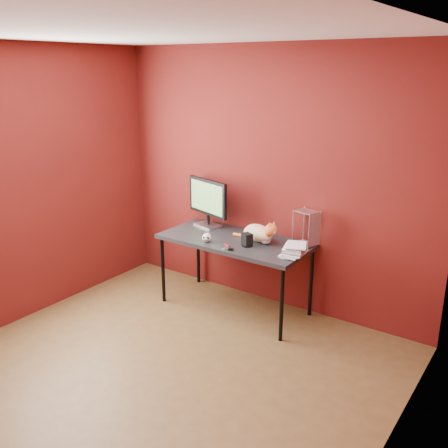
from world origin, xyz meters
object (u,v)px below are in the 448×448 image
Objects in this scene: desk at (235,244)px; cat at (259,233)px; speaker at (247,240)px; monitor at (208,200)px; skull_mug at (207,238)px; book_stack at (288,191)px.

cat reaches higher than desk.
monitor is at bearing 179.28° from speaker.
speaker is (0.38, 0.13, 0.01)m from skull_mug.
book_stack reaches higher than cat.
skull_mug is (-0.40, -0.31, -0.04)m from cat.
speaker is at bearing -5.49° from skull_mug.
cat is at bearing 157.68° from book_stack.
book_stack is (1.07, -0.26, 0.31)m from monitor.
cat is (0.70, -0.11, -0.20)m from monitor.
speaker reaches higher than skull_mug.
monitor reaches higher than speaker.
desk is at bearing 28.26° from skull_mug.
book_stack reaches higher than speaker.
book_stack is at bearing -13.26° from skull_mug.
book_stack is (0.78, 0.15, 0.54)m from skull_mug.
speaker is 0.67m from book_stack.
book_stack is (0.60, -0.08, 0.64)m from desk.
monitor is (-0.47, 0.18, 0.33)m from desk.
desk is at bearing 172.61° from book_stack.
monitor is 0.56m from skull_mug.
desk is 0.27m from cat.
cat is at bearing 13.13° from skull_mug.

